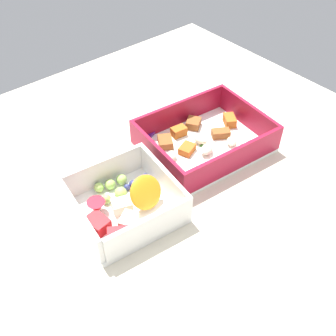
{
  "coord_description": "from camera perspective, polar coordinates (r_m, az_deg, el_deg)",
  "views": [
    {
      "loc": [
        -30.28,
        -33.98,
        46.94
      ],
      "look_at": [
        -1.5,
        0.33,
        4.0
      ],
      "focal_mm": 42.62,
      "sensor_mm": 36.0,
      "label": 1
    }
  ],
  "objects": [
    {
      "name": "table_surface",
      "position": [
        0.65,
        1.2,
        -1.48
      ],
      "size": [
        80.0,
        80.0,
        2.0
      ],
      "primitive_type": "cube",
      "color": "beige",
      "rests_on": "ground"
    },
    {
      "name": "pasta_container",
      "position": [
        0.68,
        5.21,
        4.0
      ],
      "size": [
        21.44,
        17.58,
        5.19
      ],
      "rotation": [
        0.0,
        0.0,
        -0.1
      ],
      "color": "white",
      "rests_on": "table_surface"
    },
    {
      "name": "fruit_bowl",
      "position": [
        0.58,
        -6.29,
        -5.07
      ],
      "size": [
        15.51,
        15.23,
        5.71
      ],
      "rotation": [
        0.0,
        0.0,
        -0.12
      ],
      "color": "white",
      "rests_on": "table_surface"
    },
    {
      "name": "candy_bar",
      "position": [
        0.72,
        -1.94,
        5.87
      ],
      "size": [
        7.4,
        4.43,
        1.2
      ],
      "primitive_type": "cube",
      "rotation": [
        0.0,
        0.0,
        0.31
      ],
      "color": "#51197A",
      "rests_on": "table_surface"
    }
  ]
}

